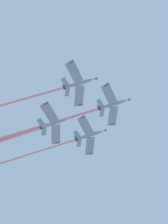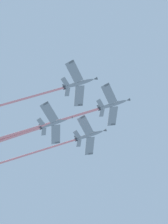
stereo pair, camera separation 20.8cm
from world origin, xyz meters
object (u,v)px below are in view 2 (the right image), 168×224
at_px(jet_left_wing, 70,141).
at_px(jet_slot, 23,133).
at_px(jet_right_wing, 52,91).
at_px(jet_lead, 84,113).

xyz_separation_m(jet_left_wing, jet_slot, (5.70, 18.82, -5.75)).
bearing_deg(jet_right_wing, jet_lead, -86.96).
bearing_deg(jet_lead, jet_left_wing, -15.53).
bearing_deg(jet_left_wing, jet_slot, 73.15).
xyz_separation_m(jet_left_wing, jet_right_wing, (-14.57, 20.48, -1.21)).
relative_size(jet_left_wing, jet_slot, 0.97).
bearing_deg(jet_right_wing, jet_left_wing, -54.57).
relative_size(jet_lead, jet_right_wing, 0.98).
bearing_deg(jet_left_wing, jet_lead, 164.47).
xyz_separation_m(jet_right_wing, jet_slot, (20.27, -1.65, -4.55)).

